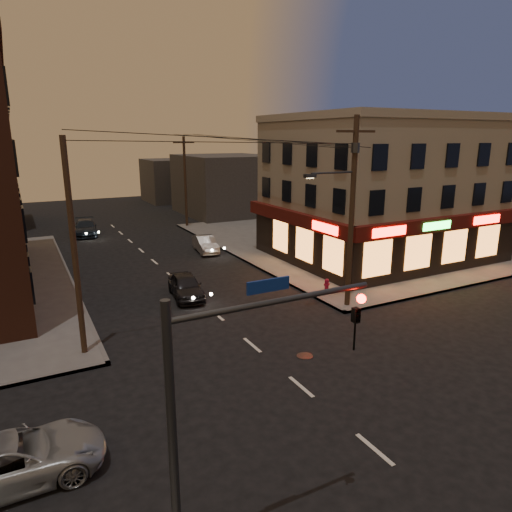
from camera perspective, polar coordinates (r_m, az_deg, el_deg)
ground at (r=17.85m, az=5.66°, el=-15.96°), size 120.00×120.00×0.00m
sidewalk_ne at (r=42.39m, az=11.94°, el=2.07°), size 24.00×28.00×0.15m
pizza_building at (r=36.07m, az=15.48°, el=8.19°), size 15.85×12.85×10.50m
bg_building_ne_a at (r=55.83m, az=-3.77°, el=8.88°), size 10.00×12.00×7.00m
bg_building_ne_b at (r=68.21m, az=-10.20°, el=9.31°), size 8.00×8.00×6.00m
utility_pole_main at (r=24.27m, az=11.73°, el=6.50°), size 4.20×0.44×10.00m
utility_pole_far at (r=47.53m, az=-8.83°, el=9.13°), size 0.26×0.26×9.00m
utility_pole_west at (r=19.82m, az=-21.78°, el=0.70°), size 0.24×0.24×9.00m
traffic_signal at (r=9.18m, az=-4.09°, el=-17.72°), size 4.49×0.32×6.47m
suv_cross at (r=14.90m, az=-28.19°, el=-21.59°), size 4.87×2.31×1.35m
sedan_near at (r=26.85m, az=-8.77°, el=-3.71°), size 2.16×4.25×1.39m
sedan_mid at (r=37.19m, az=-6.34°, el=1.48°), size 1.92×4.16×1.32m
sedan_far at (r=46.37m, az=-20.55°, el=3.33°), size 2.57×5.16×1.44m
fire_hydrant at (r=27.43m, az=8.83°, el=-3.55°), size 0.36×0.36×0.80m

